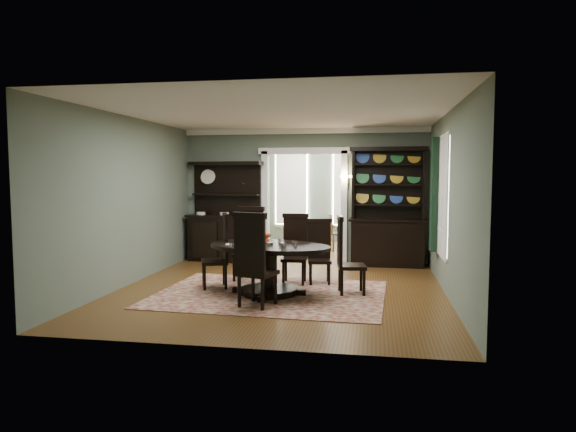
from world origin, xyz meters
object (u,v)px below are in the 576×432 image
at_px(sideboard, 226,226).
at_px(parlor_table, 322,234).
at_px(welsh_dresser, 387,223).
at_px(dining_table, 269,260).

distance_m(sideboard, parlor_table, 2.85).
bearing_deg(parlor_table, welsh_dresser, -50.97).
bearing_deg(dining_table, sideboard, 133.88).
distance_m(dining_table, parlor_table, 5.11).
xyz_separation_m(dining_table, parlor_table, (0.35, 5.09, -0.15)).
bearing_deg(parlor_table, dining_table, -93.97).
relative_size(dining_table, parlor_table, 3.39).
height_order(dining_table, parlor_table, dining_table).
relative_size(sideboard, parlor_table, 3.20).
xyz_separation_m(sideboard, parlor_table, (2.01, 1.99, -0.36)).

